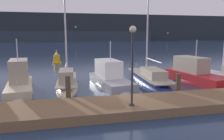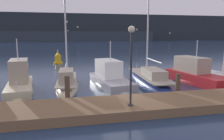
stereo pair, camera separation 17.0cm
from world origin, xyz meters
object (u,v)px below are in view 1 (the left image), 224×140
Objects in this scene: sailboat_berth_5 at (149,81)px; channel_buoy at (57,59)px; dock_lamppost at (133,53)px; sailboat_berth_3 at (67,84)px; motorboat_berth_6 at (195,78)px; motorboat_berth_2 at (20,86)px; motorboat_berth_4 at (110,82)px.

sailboat_berth_5 reaches higher than channel_buoy.
dock_lamppost reaches higher than channel_buoy.
motorboat_berth_6 is at bearing -4.61° from sailboat_berth_3.
dock_lamppost is (3.90, -19.71, 2.37)m from channel_buoy.
sailboat_berth_3 is 10.08m from motorboat_berth_6.
sailboat_berth_3 is at bearing 12.13° from motorboat_berth_2.
sailboat_berth_3 is 7.59m from dock_lamppost.
motorboat_berth_4 is at bearing -171.50° from sailboat_berth_5.
motorboat_berth_4 is 3.58× the size of channel_buoy.
motorboat_berth_6 is (6.88, -0.31, 0.02)m from motorboat_berth_4.
channel_buoy is at bearing 119.28° from sailboat_berth_5.
motorboat_berth_4 is at bearing -8.90° from sailboat_berth_3.
motorboat_berth_2 is at bearing -98.80° from channel_buoy.
sailboat_berth_3 is at bearing 175.39° from motorboat_berth_6.
sailboat_berth_3 reaches higher than motorboat_berth_4.
dock_lamppost is (2.92, -6.41, 2.83)m from sailboat_berth_3.
motorboat_berth_6 is 9.45m from dock_lamppost.
sailboat_berth_5 is 1.64× the size of motorboat_berth_6.
sailboat_berth_5 is 6.22× the size of channel_buoy.
motorboat_berth_4 is at bearing 177.39° from motorboat_berth_6.
motorboat_berth_2 is 3.23m from sailboat_berth_3.
dock_lamppost is (6.07, -5.74, 2.59)m from motorboat_berth_2.
motorboat_berth_2 is 0.51× the size of sailboat_berth_3.
sailboat_berth_3 is 6.47m from sailboat_berth_5.
motorboat_berth_4 reaches higher than channel_buoy.
motorboat_berth_4 is at bearing 87.52° from dock_lamppost.
sailboat_berth_5 reaches higher than dock_lamppost.
motorboat_berth_2 reaches higher than channel_buoy.
sailboat_berth_3 is 3.22m from motorboat_berth_4.
dock_lamppost is (-7.13, -5.60, 2.66)m from motorboat_berth_6.
dock_lamppost is at bearing -78.79° from channel_buoy.
motorboat_berth_4 is 1.65× the size of dock_lamppost.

